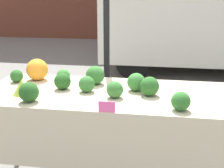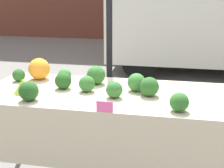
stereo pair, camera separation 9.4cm
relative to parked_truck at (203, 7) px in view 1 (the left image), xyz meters
name	(u,v)px [view 1 (the left image)]	position (x,y,z in m)	size (l,w,h in m)	color
tent_pole	(107,42)	(-1.49, -3.60, -0.18)	(0.07, 0.07, 2.44)	black
parked_truck	(203,7)	(0.00, 0.00, 0.00)	(4.57, 2.24, 2.68)	silver
market_table	(111,106)	(-1.29, -4.56, -0.58)	(2.35, 0.94, 0.92)	beige
orange_cauliflower	(37,70)	(-2.10, -4.21, -0.37)	(0.22, 0.22, 0.22)	orange
romanesco_head	(22,87)	(-2.07, -4.65, -0.41)	(0.17, 0.17, 0.14)	#93B238
broccoli_head_0	(115,90)	(-1.25, -4.61, -0.41)	(0.15, 0.15, 0.15)	#336B2D
broccoli_head_1	(136,82)	(-1.08, -4.39, -0.40)	(0.16, 0.16, 0.16)	#387533
broccoli_head_2	(150,86)	(-0.96, -4.51, -0.40)	(0.17, 0.17, 0.17)	#285B23
broccoli_head_3	(29,92)	(-1.94, -4.81, -0.40)	(0.17, 0.17, 0.17)	#23511E
broccoli_head_4	(62,81)	(-1.76, -4.46, -0.40)	(0.15, 0.15, 0.15)	#23511E
broccoli_head_5	(87,84)	(-1.52, -4.50, -0.41)	(0.15, 0.15, 0.15)	#336B2D
broccoli_head_6	(95,75)	(-1.49, -4.26, -0.39)	(0.18, 0.18, 0.18)	#336B2D
broccoli_head_7	(17,76)	(-2.28, -4.32, -0.42)	(0.13, 0.13, 0.13)	#285B23
broccoli_head_8	(63,76)	(-1.82, -4.25, -0.41)	(0.13, 0.13, 0.13)	#387533
broccoli_head_9	(181,101)	(-0.71, -4.82, -0.41)	(0.15, 0.15, 0.15)	#2D6628
price_sign	(107,107)	(-1.26, -4.94, -0.44)	(0.13, 0.01, 0.09)	#F45B9E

